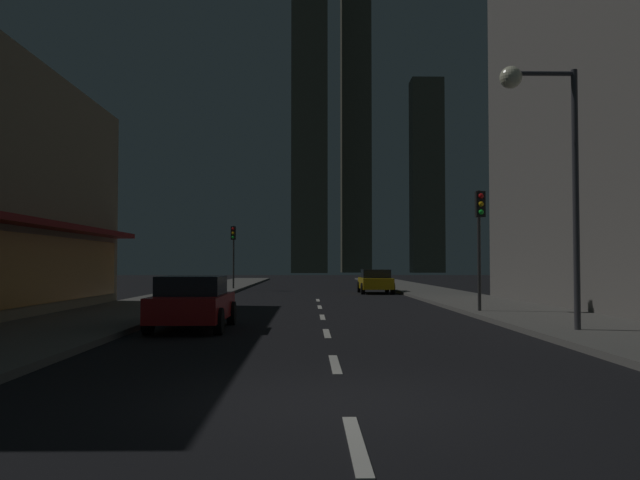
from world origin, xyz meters
TOP-DOWN VIEW (x-y plane):
  - ground_plane at (0.00, 32.00)m, footprint 78.00×136.00m
  - sidewalk_right at (7.00, 32.00)m, footprint 4.00×76.00m
  - sidewalk_left at (-7.00, 32.00)m, footprint 4.00×76.00m
  - lane_marking_center at (0.00, 11.00)m, footprint 0.16×28.20m
  - skyscraper_distant_tall at (-0.27, 128.46)m, footprint 7.32×8.72m
  - skyscraper_distant_mid at (9.79, 134.94)m, footprint 6.26×7.56m
  - skyscraper_distant_short at (24.59, 131.43)m, footprint 6.69×5.39m
  - car_parked_near at (-3.60, 9.53)m, footprint 1.98×4.24m
  - car_parked_far at (3.60, 31.82)m, footprint 1.98×4.24m
  - fire_hydrant_far_left at (-5.90, 24.40)m, footprint 0.42×0.30m
  - traffic_light_near_right at (5.50, 14.44)m, footprint 0.32×0.48m
  - traffic_light_far_left at (-5.50, 36.15)m, footprint 0.32×0.48m
  - street_lamp_right at (5.38, 7.83)m, footprint 1.96×0.56m

SIDE VIEW (x-z plane):
  - ground_plane at x=0.00m, z-range -0.10..0.00m
  - lane_marking_center at x=0.00m, z-range 0.00..0.01m
  - sidewalk_right at x=7.00m, z-range 0.00..0.15m
  - sidewalk_left at x=-7.00m, z-range 0.00..0.15m
  - fire_hydrant_far_left at x=-5.90m, z-range 0.13..0.78m
  - car_parked_near at x=-3.60m, z-range 0.02..1.47m
  - car_parked_far at x=3.60m, z-range 0.02..1.47m
  - traffic_light_near_right at x=5.50m, z-range 1.09..5.29m
  - traffic_light_far_left at x=-5.50m, z-range 1.09..5.29m
  - street_lamp_right at x=5.38m, z-range 1.78..8.36m
  - skyscraper_distant_short at x=24.59m, z-range 0.00..40.93m
  - skyscraper_distant_mid at x=9.79m, z-range 0.00..61.31m
  - skyscraper_distant_tall at x=-0.27m, z-range 0.00..64.01m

